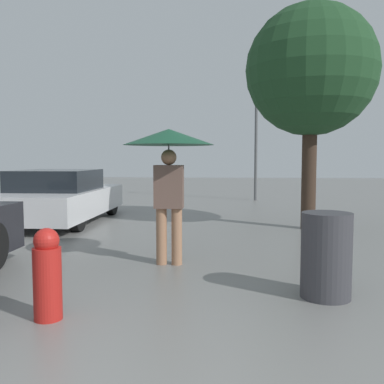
# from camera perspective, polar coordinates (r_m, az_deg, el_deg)

# --- Properties ---
(pedestrian) EXTENTS (1.22, 1.22, 1.84)m
(pedestrian) POSITION_cam_1_polar(r_m,az_deg,el_deg) (5.77, -3.12, 5.39)
(pedestrian) COLOR #9E7051
(pedestrian) RESTS_ON ground_plane
(parked_car_farthest) EXTENTS (1.88, 4.16, 1.19)m
(parked_car_farthest) POSITION_cam_1_polar(r_m,az_deg,el_deg) (10.20, -17.23, -0.66)
(parked_car_farthest) COLOR silver
(parked_car_farthest) RESTS_ON ground_plane
(tree) EXTENTS (2.62, 2.62, 4.52)m
(tree) POSITION_cam_1_polar(r_m,az_deg,el_deg) (9.21, 15.59, 15.23)
(tree) COLOR #38281E
(tree) RESTS_ON ground_plane
(street_lamp) EXTENTS (0.27, 0.27, 4.39)m
(street_lamp) POSITION_cam_1_polar(r_m,az_deg,el_deg) (14.96, 8.57, 9.53)
(street_lamp) COLOR #515456
(street_lamp) RESTS_ON ground_plane
(trash_bin) EXTENTS (0.52, 0.52, 0.89)m
(trash_bin) POSITION_cam_1_polar(r_m,az_deg,el_deg) (4.69, 17.46, -8.06)
(trash_bin) COLOR #38383D
(trash_bin) RESTS_ON ground_plane
(fire_hydrant) EXTENTS (0.25, 0.25, 0.83)m
(fire_hydrant) POSITION_cam_1_polar(r_m,az_deg,el_deg) (4.11, -18.73, -10.34)
(fire_hydrant) COLOR #B21E19
(fire_hydrant) RESTS_ON ground_plane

